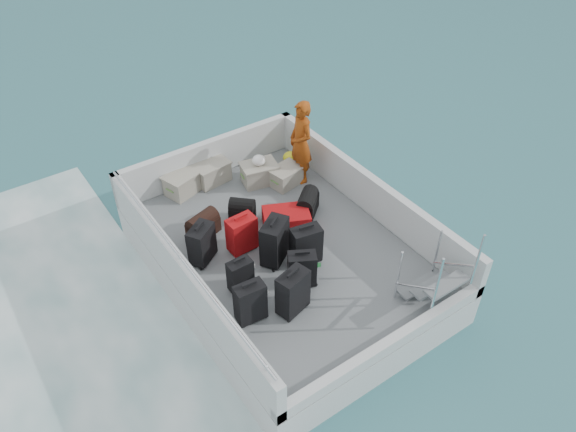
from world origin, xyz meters
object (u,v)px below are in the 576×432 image
Objects in this scene: crate_0 at (183,184)px; passenger at (301,143)px; suitcase_6 at (302,269)px; crate_2 at (259,174)px; crate_3 at (286,177)px; suitcase_7 at (306,245)px; suitcase_0 at (250,303)px; suitcase_5 at (242,234)px; suitcase_3 at (293,293)px; suitcase_4 at (275,242)px; suitcase_2 at (202,244)px; crate_1 at (212,173)px; suitcase_8 at (286,219)px; suitcase_1 at (240,276)px.

passenger reaches higher than crate_0.
suitcase_6 is 2.63m from crate_2.
crate_3 is at bearing 90.01° from suitcase_6.
suitcase_6 is 0.48m from suitcase_7.
passenger is at bearing 47.62° from suitcase_0.
suitcase_5 is 1.88m from crate_0.
suitcase_7 is at bearing -115.89° from crate_3.
passenger reaches higher than crate_2.
suitcase_4 is at bearing 55.29° from suitcase_3.
suitcase_4 is 2.39m from crate_0.
suitcase_2 reaches higher than suitcase_6.
suitcase_5 is 0.97× the size of suitcase_7.
suitcase_5 reaches higher than crate_1.
crate_1 is at bearing 24.95° from suitcase_2.
suitcase_4 is at bearing -94.68° from crate_1.
suitcase_3 reaches higher than crate_0.
suitcase_0 is at bearing -172.86° from suitcase_4.
suitcase_4 is 0.57m from suitcase_5.
suitcase_8 is (0.55, 1.20, -0.14)m from suitcase_6.
passenger is at bearing 36.85° from suitcase_1.
suitcase_7 is 2.20m from passenger.
suitcase_4 is 2.37m from crate_1.
suitcase_1 is at bearing -172.04° from suitcase_7.
suitcase_4 reaches higher than suitcase_2.
passenger is (1.19, 1.80, 0.46)m from suitcase_7.
suitcase_4 is 1.21× the size of crate_1.
suitcase_5 is at bearing 72.47° from suitcase_3.
crate_1 is at bearing 70.04° from suitcase_1.
suitcase_7 is at bearing -74.19° from crate_0.
suitcase_2 is 1.59m from suitcase_7.
suitcase_5 is 1.08× the size of suitcase_6.
suitcase_4 is (0.36, 0.99, 0.02)m from suitcase_3.
suitcase_6 reaches higher than suitcase_8.
suitcase_5 is at bearing -131.08° from crate_2.
suitcase_0 is at bearing -133.44° from crate_3.
suitcase_6 is 0.95× the size of crate_2.
passenger reaches higher than crate_1.
crate_1 is 1.12× the size of crate_3.
suitcase_5 is at bearing -55.39° from passenger.
suitcase_3 reaches higher than suitcase_7.
suitcase_4 is 1.36× the size of crate_3.
suitcase_6 is at bearing 25.39° from suitcase_3.
suitcase_2 is 1.18× the size of crate_3.
suitcase_7 is 2.01m from crate_3.
suitcase_7 reaches higher than suitcase_2.
suitcase_0 is 1.22m from suitcase_4.
suitcase_0 is 1.01× the size of suitcase_7.
suitcase_4 reaches higher than suitcase_1.
crate_3 is at bearing 51.58° from suitcase_0.
suitcase_5 is (0.46, 0.72, 0.04)m from suitcase_1.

